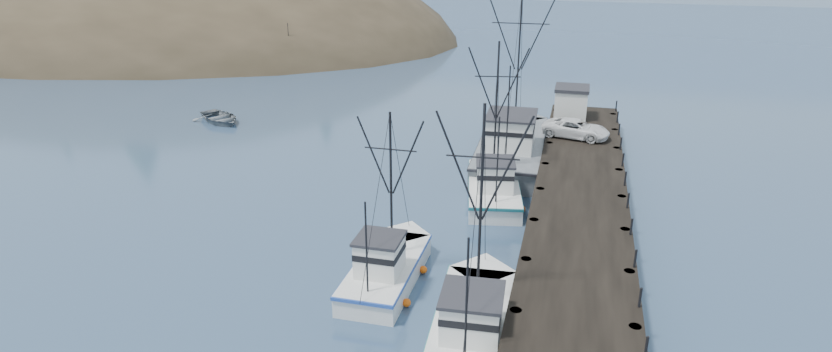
{
  "coord_description": "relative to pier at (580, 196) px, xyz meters",
  "views": [
    {
      "loc": [
        13.25,
        -24.6,
        18.4
      ],
      "look_at": [
        3.16,
        14.89,
        2.5
      ],
      "focal_mm": 28.0,
      "sensor_mm": 36.0,
      "label": 1
    }
  ],
  "objects": [
    {
      "name": "motorboat",
      "position": [
        -34.98,
        14.63,
        -1.69
      ],
      "size": [
        7.19,
        6.78,
        1.21
      ],
      "primitive_type": "imported",
      "rotation": [
        0.0,
        0.0,
        0.96
      ],
      "color": "slate",
      "rests_on": "ground"
    },
    {
      "name": "moored_sailboats",
      "position": [
        -48.5,
        45.19,
        -1.36
      ],
      "size": [
        18.4,
        14.09,
        6.35
      ],
      "color": "silver",
      "rests_on": "ground"
    },
    {
      "name": "pier",
      "position": [
        0.0,
        0.0,
        0.0
      ],
      "size": [
        6.0,
        44.0,
        2.0
      ],
      "color": "black",
      "rests_on": "ground"
    },
    {
      "name": "headland",
      "position": [
        -88.95,
        62.61,
        -6.24
      ],
      "size": [
        134.8,
        78.0,
        51.0
      ],
      "color": "#382D1E",
      "rests_on": "ground"
    },
    {
      "name": "trawler_near",
      "position": [
        -4.53,
        -14.61,
        -0.87
      ],
      "size": [
        4.29,
        11.41,
        11.53
      ],
      "color": "silver",
      "rests_on": "ground"
    },
    {
      "name": "ground",
      "position": [
        -14.0,
        -16.0,
        -1.69
      ],
      "size": [
        400.0,
        400.0,
        0.0
      ],
      "primitive_type": "plane",
      "color": "navy",
      "rests_on": "ground"
    },
    {
      "name": "trawler_far",
      "position": [
        -6.04,
        2.58,
        -0.87
      ],
      "size": [
        5.12,
        11.12,
        11.33
      ],
      "color": "silver",
      "rests_on": "ground"
    },
    {
      "name": "trawler_mid",
      "position": [
        -10.02,
        -10.64,
        -0.87
      ],
      "size": [
        3.28,
        9.53,
        9.74
      ],
      "color": "silver",
      "rests_on": "ground"
    },
    {
      "name": "pickup_truck",
      "position": [
        -0.63,
        11.88,
        1.06
      ],
      "size": [
        5.81,
        3.67,
        1.5
      ],
      "primitive_type": "imported",
      "rotation": [
        0.0,
        0.0,
        1.34
      ],
      "color": "silver",
      "rests_on": "pier"
    },
    {
      "name": "work_vessel",
      "position": [
        -5.64,
        10.82,
        -0.46
      ],
      "size": [
        5.55,
        17.43,
        14.35
      ],
      "color": "slate",
      "rests_on": "ground"
    },
    {
      "name": "pier_shed",
      "position": [
        -1.26,
        18.0,
        1.73
      ],
      "size": [
        3.0,
        3.2,
        2.8
      ],
      "color": "silver",
      "rests_on": "pier"
    }
  ]
}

